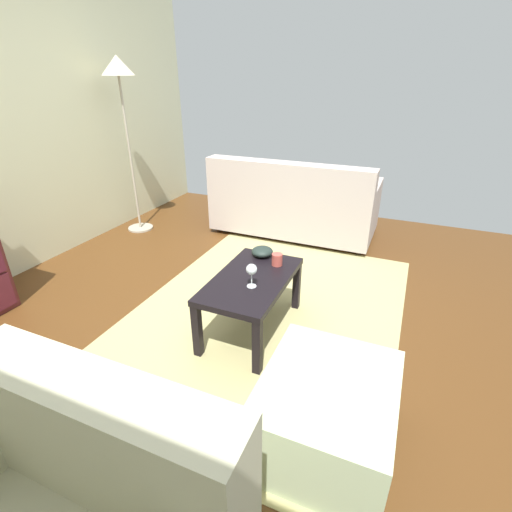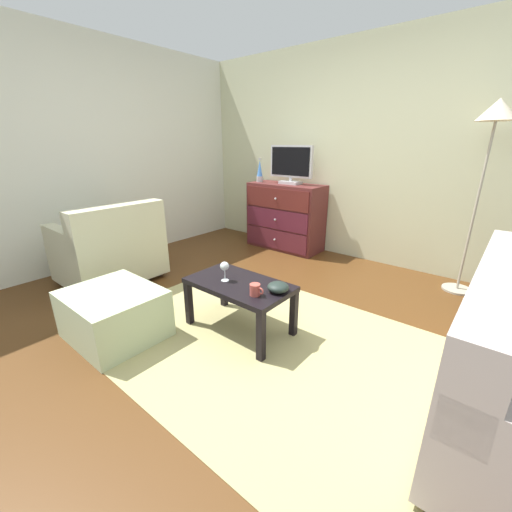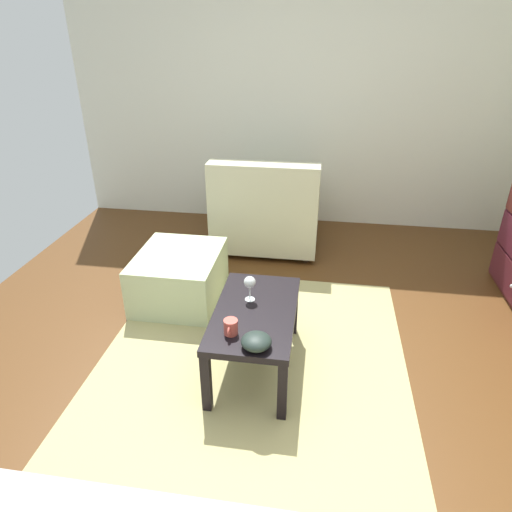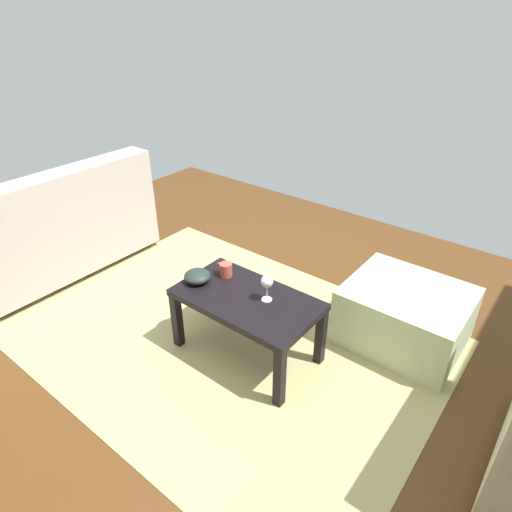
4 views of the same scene
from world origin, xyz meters
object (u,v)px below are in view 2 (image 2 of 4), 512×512
object	(u,v)px
dresser	(285,217)
bowl_decorative	(278,287)
lava_lamp	(260,171)
ottoman	(114,314)
standing_lamp	(494,130)
mug	(255,290)
coffee_table	(239,289)
tv	(291,164)
wine_glass	(225,267)
armchair	(111,250)

from	to	relation	value
dresser	bowl_decorative	size ratio (longest dim) A/B	6.67
dresser	lava_lamp	xyz separation A→B (m)	(-0.43, -0.04, 0.60)
bowl_decorative	ottoman	bearing A→B (deg)	-143.81
standing_lamp	mug	bearing A→B (deg)	-115.99
coffee_table	mug	distance (m)	0.28
tv	coffee_table	bearing A→B (deg)	-66.12
tv	bowl_decorative	distance (m)	2.43
wine_glass	ottoman	distance (m)	0.93
dresser	coffee_table	world-z (taller)	dresser
bowl_decorative	armchair	bearing A→B (deg)	-173.98
coffee_table	armchair	world-z (taller)	armchair
lava_lamp	coffee_table	bearing A→B (deg)	-54.96
dresser	coffee_table	xyz separation A→B (m)	(0.95, -2.01, -0.10)
coffee_table	mug	size ratio (longest dim) A/B	7.20
lava_lamp	ottoman	size ratio (longest dim) A/B	0.47
armchair	standing_lamp	size ratio (longest dim) A/B	0.53
wine_glass	bowl_decorative	distance (m)	0.45
tv	armchair	world-z (taller)	tv
lava_lamp	mug	world-z (taller)	lava_lamp
lava_lamp	bowl_decorative	xyz separation A→B (m)	(1.71, -1.91, -0.60)
coffee_table	wine_glass	bearing A→B (deg)	-155.73
tv	dresser	bearing A→B (deg)	-154.51
dresser	lava_lamp	distance (m)	0.74
bowl_decorative	ottoman	size ratio (longest dim) A/B	0.23
tv	armchair	xyz separation A→B (m)	(-0.80, -2.19, -0.81)
dresser	lava_lamp	bearing A→B (deg)	-174.21
standing_lamp	lava_lamp	bearing A→B (deg)	179.89
coffee_table	bowl_decorative	world-z (taller)	bowl_decorative
mug	standing_lamp	size ratio (longest dim) A/B	0.06
standing_lamp	coffee_table	bearing A→B (deg)	-122.33
dresser	ottoman	distance (m)	2.72
lava_lamp	armchair	size ratio (longest dim) A/B	0.35
armchair	ottoman	world-z (taller)	armchair
tv	standing_lamp	size ratio (longest dim) A/B	0.36
coffee_table	wine_glass	xyz separation A→B (m)	(-0.11, -0.05, 0.18)
lava_lamp	tv	bearing A→B (deg)	8.02
ottoman	mug	bearing A→B (deg)	32.59
coffee_table	standing_lamp	xyz separation A→B (m)	(1.24, 1.96, 1.18)
armchair	ottoman	bearing A→B (deg)	-27.47
coffee_table	bowl_decorative	xyz separation A→B (m)	(0.33, 0.06, 0.10)
tv	bowl_decorative	xyz separation A→B (m)	(1.23, -1.98, -0.72)
dresser	tv	xyz separation A→B (m)	(0.05, 0.02, 0.71)
lava_lamp	wine_glass	xyz separation A→B (m)	(1.27, -2.01, -0.52)
armchair	wine_glass	bearing A→B (deg)	3.90
dresser	coffee_table	bearing A→B (deg)	-64.68
wine_glass	bowl_decorative	xyz separation A→B (m)	(0.43, 0.11, -0.08)
bowl_decorative	ottoman	distance (m)	1.28
lava_lamp	dresser	bearing A→B (deg)	5.79
wine_glass	armchair	world-z (taller)	armchair
tv	coffee_table	distance (m)	2.37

